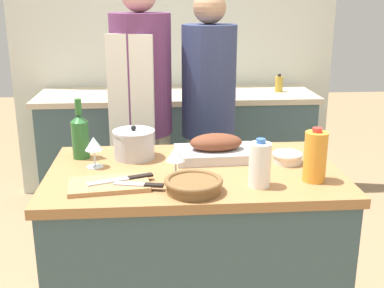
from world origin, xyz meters
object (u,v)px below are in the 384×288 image
Objects in this scene: wine_bottle_green at (80,135)px; knife_paring at (140,184)px; juice_jug at (315,156)px; wine_glass_left at (176,155)px; wicker_basket at (194,184)px; stock_pot at (134,144)px; cutting_board at (109,185)px; wine_glass_right at (94,145)px; person_cook_aproned at (142,112)px; mixing_bowl at (287,157)px; condiment_bottle_short at (279,84)px; condiment_bottle_tall at (126,80)px; roasting_pan at (216,149)px; milk_jug at (260,164)px; person_cook_guest at (208,115)px; knife_chef at (123,179)px.

knife_paring is (0.28, -0.41, -0.09)m from wine_bottle_green.
juice_jug is 0.56m from wine_glass_left.
stock_pot reaches higher than wicker_basket.
wine_glass_right is at bearing 109.08° from cutting_board.
person_cook_aproned is at bearing 101.61° from wicker_basket.
juice_jug is (0.05, -0.22, 0.08)m from mixing_bowl.
cutting_board is 2.51× the size of wine_glass_left.
juice_jug is 1.67× the size of condiment_bottle_short.
condiment_bottle_short reaches higher than stock_pot.
condiment_bottle_tall reaches higher than wine_glass_left.
wine_glass_left is 1.72m from condiment_bottle_tall.
knife_paring is 0.91× the size of condiment_bottle_tall.
stock_pot is at bearing -126.48° from condiment_bottle_short.
person_cook_aproned is at bearing 117.59° from roasting_pan.
person_cook_aproned is at bearing 115.21° from milk_jug.
person_cook_guest reaches higher than wine_glass_right.
person_cook_aproned is 0.40m from person_cook_guest.
condiment_bottle_tall is 0.81m from person_cook_aproned.
condiment_bottle_short is at bearing 65.44° from roasting_pan.
condiment_bottle_tall reaches higher than condiment_bottle_short.
roasting_pan is 1.95× the size of milk_jug.
condiment_bottle_short is 1.26m from person_cook_aproned.
wicker_basket is 0.68× the size of cutting_board.
milk_jug is 1.46× the size of condiment_bottle_short.
knife_chef is at bearing -121.75° from condiment_bottle_short.
cutting_board is 2.44× the size of mixing_bowl.
condiment_bottle_short reaches higher than roasting_pan.
roasting_pan is 0.32m from mixing_bowl.
wicker_basket is 1.88m from condiment_bottle_tall.
milk_jug is 0.84m from wine_bottle_green.
stock_pot reaches higher than wine_glass_right.
knife_chef is 1.75m from condiment_bottle_tall.
condiment_bottle_tall is 0.13× the size of person_cook_guest.
wine_bottle_green reaches higher than wicker_basket.
condiment_bottle_short is at bearing 66.53° from wicker_basket.
person_cook_guest is (0.24, 0.93, -0.06)m from wine_glass_left.
juice_jug is 1.75m from condiment_bottle_short.
knife_chef is (-0.21, -0.05, -0.07)m from wine_glass_left.
condiment_bottle_tall is at bearing 94.53° from stock_pot.
knife_paring is at bearing 169.48° from wicker_basket.
person_cook_aproned is (0.19, 0.74, -0.03)m from wine_glass_right.
wicker_basket is 0.29m from knife_chef.
person_cook_aproned reaches higher than cutting_board.
mixing_bowl is at bearing -0.91° from wine_glass_right.
condiment_bottle_short is (1.11, 1.73, 0.08)m from cutting_board.
person_cook_guest is (-0.31, 1.01, -0.07)m from juice_jug.
wine_glass_left reaches higher than roasting_pan.
roasting_pan reaches higher than wicker_basket.
knife_chef is (0.05, 0.03, 0.01)m from cutting_board.
knife_chef is at bearing -72.98° from person_cook_aproned.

